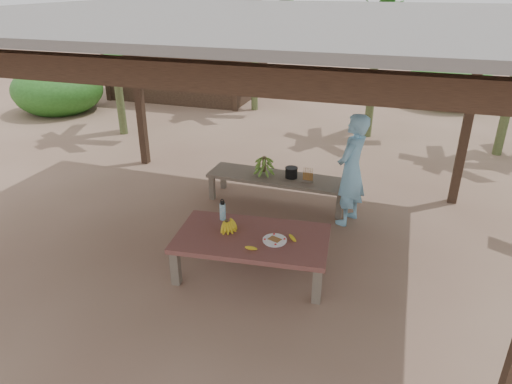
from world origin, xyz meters
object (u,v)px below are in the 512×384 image
(ripe_banana_bunch, at_px, (227,224))
(cooking_pot, at_px, (291,173))
(bench, at_px, (277,180))
(water_flask, at_px, (223,211))
(plate, at_px, (275,240))
(work_table, at_px, (252,241))
(woman, at_px, (351,170))

(ripe_banana_bunch, xyz_separation_m, cooking_pot, (0.32, 1.93, -0.05))
(bench, bearing_deg, ripe_banana_bunch, -92.12)
(water_flask, bearing_deg, plate, -22.56)
(work_table, bearing_deg, woman, 54.71)
(work_table, relative_size, water_flask, 6.63)
(water_flask, height_order, woman, woman)
(work_table, distance_m, water_flask, 0.59)
(ripe_banana_bunch, bearing_deg, bench, 86.77)
(ripe_banana_bunch, relative_size, cooking_pot, 1.35)
(cooking_pot, bearing_deg, plate, -81.32)
(work_table, relative_size, ripe_banana_bunch, 7.47)
(bench, xyz_separation_m, cooking_pot, (0.22, 0.03, 0.14))
(cooking_pot, height_order, woman, woman)
(water_flask, relative_size, woman, 0.17)
(work_table, distance_m, bench, 1.96)
(work_table, xyz_separation_m, bench, (-0.23, 1.95, -0.04))
(cooking_pot, bearing_deg, bench, -173.17)
(woman, bearing_deg, work_table, -10.67)
(work_table, height_order, bench, work_table)
(work_table, distance_m, ripe_banana_bunch, 0.37)
(work_table, height_order, cooking_pot, cooking_pot)
(plate, distance_m, water_flask, 0.85)
(work_table, bearing_deg, bench, 90.70)
(bench, height_order, cooking_pot, cooking_pot)
(water_flask, height_order, cooking_pot, water_flask)
(ripe_banana_bunch, xyz_separation_m, plate, (0.63, -0.09, -0.06))
(work_table, xyz_separation_m, cooking_pot, (-0.02, 1.97, 0.10))
(bench, distance_m, plate, 2.06)
(water_flask, distance_m, cooking_pot, 1.76)
(bench, bearing_deg, water_flask, -97.49)
(bench, height_order, water_flask, water_flask)
(plate, height_order, cooking_pot, cooking_pot)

